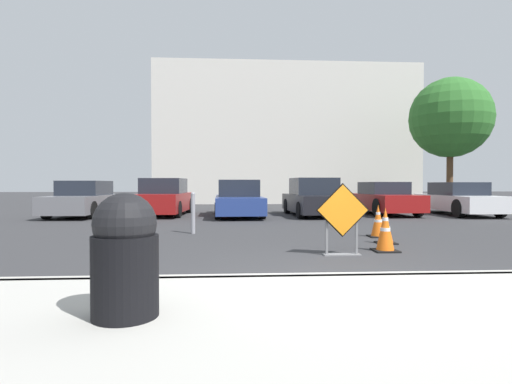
% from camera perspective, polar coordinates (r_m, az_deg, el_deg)
% --- Properties ---
extents(ground_plane, '(96.00, 96.00, 0.00)m').
position_cam_1_polar(ground_plane, '(15.02, 1.60, -3.67)').
color(ground_plane, '#333335').
extents(sidewalk_strip, '(29.29, 2.85, 0.14)m').
position_cam_1_polar(sidewalk_strip, '(3.92, 17.27, -16.75)').
color(sidewalk_strip, '#ADAAA3').
rests_on(sidewalk_strip, ground_plane).
extents(curb_lip, '(29.29, 0.20, 0.14)m').
position_cam_1_polar(curb_lip, '(5.23, 11.61, -12.15)').
color(curb_lip, '#ADAAA3').
rests_on(curb_lip, ground_plane).
extents(road_closed_sign, '(0.95, 0.20, 1.28)m').
position_cam_1_polar(road_closed_sign, '(7.23, 12.24, -3.52)').
color(road_closed_sign, black).
rests_on(road_closed_sign, ground_plane).
extents(traffic_cone_nearest, '(0.45, 0.45, 0.83)m').
position_cam_1_polar(traffic_cone_nearest, '(7.92, 17.98, -5.17)').
color(traffic_cone_nearest, black).
rests_on(traffic_cone_nearest, ground_plane).
extents(traffic_cone_second, '(0.39, 0.39, 0.66)m').
position_cam_1_polar(traffic_cone_second, '(8.94, 18.09, -4.97)').
color(traffic_cone_second, black).
rests_on(traffic_cone_second, ground_plane).
extents(traffic_cone_third, '(0.44, 0.44, 0.77)m').
position_cam_1_polar(traffic_cone_third, '(9.98, 17.04, -4.02)').
color(traffic_cone_third, black).
rests_on(traffic_cone_third, ground_plane).
extents(parked_car_nearest, '(1.91, 4.40, 1.39)m').
position_cam_1_polar(parked_car_nearest, '(17.04, -23.29, -1.02)').
color(parked_car_nearest, slate).
rests_on(parked_car_nearest, ground_plane).
extents(parked_car_second, '(2.03, 4.24, 1.49)m').
position_cam_1_polar(parked_car_second, '(16.59, -13.05, -0.88)').
color(parked_car_second, maroon).
rests_on(parked_car_second, ground_plane).
extents(parked_car_third, '(1.91, 4.67, 1.42)m').
position_cam_1_polar(parked_car_third, '(15.75, -2.54, -1.09)').
color(parked_car_third, navy).
rests_on(parked_car_third, ground_plane).
extents(parked_car_fourth, '(2.05, 4.17, 1.51)m').
position_cam_1_polar(parked_car_fourth, '(16.08, 8.27, -0.93)').
color(parked_car_fourth, black).
rests_on(parked_car_fourth, ground_plane).
extents(parked_car_fifth, '(1.93, 4.13, 1.34)m').
position_cam_1_polar(parked_car_fifth, '(17.33, 17.81, -0.96)').
color(parked_car_fifth, maroon).
rests_on(parked_car_fifth, ground_plane).
extents(parked_car_sixth, '(1.88, 4.56, 1.33)m').
position_cam_1_polar(parked_car_sixth, '(18.37, 26.96, -0.95)').
color(parked_car_sixth, silver).
rests_on(parked_car_sixth, ground_plane).
extents(trash_bin, '(0.56, 0.56, 1.06)m').
position_cam_1_polar(trash_bin, '(3.61, -18.19, -8.52)').
color(trash_bin, black).
rests_on(trash_bin, sidewalk_strip).
extents(bollard_nearest, '(0.12, 0.12, 1.06)m').
position_cam_1_polar(bollard_nearest, '(10.31, -8.99, -2.80)').
color(bollard_nearest, gray).
rests_on(bollard_nearest, ground_plane).
extents(bollard_second, '(0.12, 0.12, 0.88)m').
position_cam_1_polar(bollard_second, '(10.62, -18.47, -3.23)').
color(bollard_second, gray).
rests_on(bollard_second, ground_plane).
extents(building_facade_backdrop, '(17.11, 5.00, 8.98)m').
position_cam_1_polar(building_facade_backdrop, '(27.72, 4.14, 7.85)').
color(building_facade_backdrop, beige).
rests_on(building_facade_backdrop, ground_plane).
extents(street_tree_behind_lot, '(4.09, 4.09, 6.72)m').
position_cam_1_polar(street_tree_behind_lot, '(23.16, 26.01, 9.48)').
color(street_tree_behind_lot, '#513823').
rests_on(street_tree_behind_lot, ground_plane).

